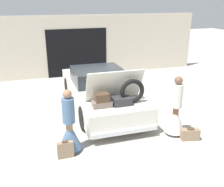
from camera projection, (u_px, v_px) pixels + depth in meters
ground_plane at (100, 106)px, 8.99m from camera, size 40.00×40.00×0.00m
garage_wall_back at (77, 46)px, 12.18m from camera, size 12.00×0.14×2.80m
car at (100, 90)px, 8.79m from camera, size 1.92×4.90×1.70m
person_left at (69, 130)px, 6.20m from camera, size 0.56×0.56×1.57m
person_right at (176, 114)px, 6.98m from camera, size 0.54×0.54×1.63m
suitcase_beside_left_person at (65, 150)px, 6.05m from camera, size 0.38×0.13×0.42m
suitcase_beside_right_person at (190, 134)px, 6.82m from camera, size 0.50×0.29×0.33m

